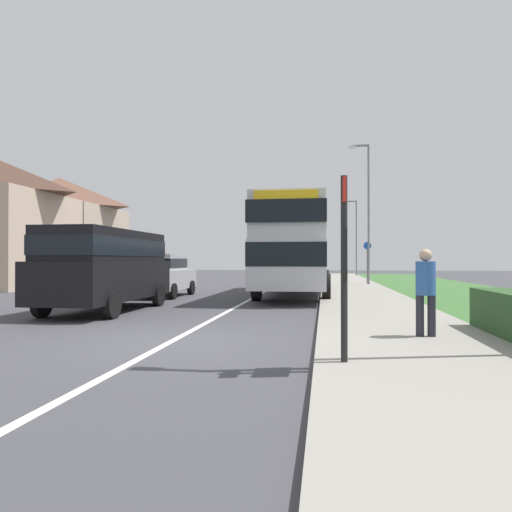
% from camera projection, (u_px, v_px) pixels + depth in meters
% --- Properties ---
extents(ground_plane, '(120.00, 120.00, 0.00)m').
position_uv_depth(ground_plane, '(171.00, 342.00, 8.39)').
color(ground_plane, '#424247').
extents(lane_marking_centre, '(0.14, 60.00, 0.01)m').
position_uv_depth(lane_marking_centre, '(245.00, 302.00, 16.31)').
color(lane_marking_centre, silver).
rests_on(lane_marking_centre, ground_plane).
extents(pavement_near_side, '(3.20, 68.00, 0.12)m').
position_uv_depth(pavement_near_side, '(374.00, 308.00, 13.72)').
color(pavement_near_side, gray).
rests_on(pavement_near_side, ground_plane).
extents(double_decker_bus, '(2.80, 10.63, 3.70)m').
position_uv_depth(double_decker_bus, '(296.00, 244.00, 19.61)').
color(double_decker_bus, '#BCBCC1').
rests_on(double_decker_bus, ground_plane).
extents(parked_van_black, '(2.11, 5.34, 2.32)m').
position_uv_depth(parked_van_black, '(107.00, 264.00, 13.45)').
color(parked_van_black, black).
rests_on(parked_van_black, ground_plane).
extents(parked_car_silver, '(1.92, 3.93, 1.70)m').
position_uv_depth(parked_car_silver, '(161.00, 274.00, 18.75)').
color(parked_car_silver, '#B7B7BC').
rests_on(parked_car_silver, ground_plane).
extents(pedestrian_at_stop, '(0.34, 0.34, 1.67)m').
position_uv_depth(pedestrian_at_stop, '(426.00, 288.00, 8.29)').
color(pedestrian_at_stop, '#23232D').
rests_on(pedestrian_at_stop, ground_plane).
extents(bus_stop_sign, '(0.09, 0.52, 2.60)m').
position_uv_depth(bus_stop_sign, '(344.00, 255.00, 6.23)').
color(bus_stop_sign, black).
rests_on(bus_stop_sign, ground_plane).
extents(cycle_route_sign, '(0.44, 0.08, 2.52)m').
position_uv_depth(cycle_route_sign, '(367.00, 261.00, 26.83)').
color(cycle_route_sign, slate).
rests_on(cycle_route_sign, ground_plane).
extents(street_lamp_mid, '(1.14, 0.20, 7.97)m').
position_uv_depth(street_lamp_mid, '(367.00, 205.00, 26.18)').
color(street_lamp_mid, slate).
rests_on(street_lamp_mid, ground_plane).
extents(street_lamp_far, '(1.14, 0.20, 6.72)m').
position_uv_depth(street_lamp_far, '(355.00, 233.00, 41.21)').
color(street_lamp_far, slate).
rests_on(street_lamp_far, ground_plane).
extents(house_terrace_far_side, '(7.16, 13.20, 7.03)m').
position_uv_depth(house_terrace_far_side, '(28.00, 226.00, 28.14)').
color(house_terrace_far_side, '#C1A88E').
rests_on(house_terrace_far_side, ground_plane).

